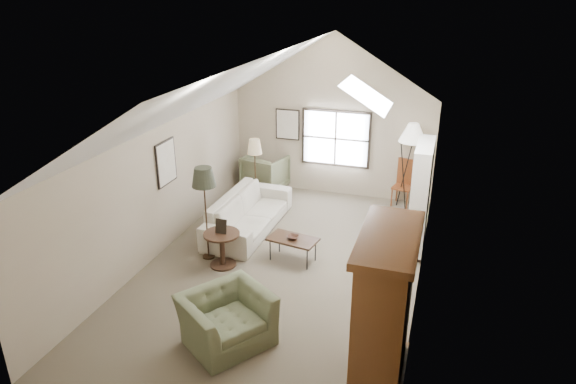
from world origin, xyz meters
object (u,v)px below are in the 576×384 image
(sofa, at_px, (249,212))
(coffee_table, at_px, (293,249))
(armchair_near, at_px, (227,319))
(side_table, at_px, (222,249))
(armchair_far, at_px, (266,172))
(side_chair, at_px, (403,183))
(armoire, at_px, (384,312))

(sofa, height_order, coffee_table, sofa)
(armchair_near, relative_size, side_table, 1.78)
(armchair_near, xyz_separation_m, side_table, (-1.00, 2.03, -0.05))
(armchair_far, height_order, coffee_table, armchair_far)
(armchair_near, distance_m, armchair_far, 6.17)
(side_chair, bearing_deg, coffee_table, -105.01)
(sofa, bearing_deg, armchair_far, 12.25)
(armoire, distance_m, sofa, 5.10)
(armchair_near, distance_m, side_table, 2.27)
(side_chair, bearing_deg, sofa, -130.25)
(armchair_near, bearing_deg, side_chair, 17.12)
(armchair_near, bearing_deg, side_table, 61.19)
(sofa, height_order, armchair_near, sofa)
(coffee_table, bearing_deg, armoire, -53.03)
(coffee_table, bearing_deg, side_chair, 62.89)
(sofa, distance_m, armchair_far, 2.38)
(sofa, distance_m, coffee_table, 1.67)
(coffee_table, distance_m, side_chair, 3.79)
(coffee_table, bearing_deg, side_table, -154.36)
(sofa, bearing_deg, armoire, -136.90)
(coffee_table, bearing_deg, armchair_far, 117.83)
(sofa, height_order, armchair_far, armchair_far)
(armchair_near, bearing_deg, sofa, 51.87)
(armoire, height_order, side_chair, armoire)
(armoire, distance_m, coffee_table, 3.54)
(armchair_near, xyz_separation_m, side_chair, (1.94, 5.97, 0.17))
(sofa, height_order, side_table, sofa)
(armchair_far, bearing_deg, side_chair, -167.34)
(armoire, height_order, coffee_table, armoire)
(sofa, relative_size, armchair_near, 2.24)
(armchair_far, bearing_deg, armchair_near, 117.26)
(sofa, bearing_deg, side_table, -175.26)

